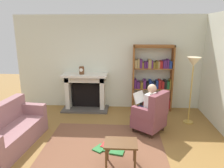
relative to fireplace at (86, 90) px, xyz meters
name	(u,v)px	position (x,y,z in m)	size (l,w,h in m)	color
ground	(103,152)	(0.74, -2.30, -0.57)	(14.00, 14.00, 0.00)	olive
back_wall	(111,63)	(0.74, 0.25, 0.78)	(5.60, 0.10, 2.70)	silver
side_wall_right	(224,72)	(3.39, -1.05, 0.78)	(0.10, 5.20, 2.70)	silver
area_rug	(105,144)	(0.74, -2.00, -0.56)	(2.40, 1.80, 0.01)	brown
fireplace	(86,90)	(0.00, 0.00, 0.00)	(1.32, 0.64, 1.06)	#4C4742
mantel_clock	(82,70)	(-0.08, -0.10, 0.61)	(0.14, 0.14, 0.22)	brown
bookshelf	(153,80)	(1.93, 0.04, 0.32)	(1.13, 0.32, 1.88)	brown
armchair_reading	(151,115)	(1.75, -1.41, -0.14)	(0.88, 0.89, 0.97)	#331E14
seated_reader	(147,106)	(1.66, -1.34, 0.05)	(0.59, 0.56, 1.14)	white
sofa_floral	(9,132)	(-1.15, -2.20, -0.25)	(0.87, 1.76, 0.85)	#9A696E
side_table	(121,146)	(1.09, -2.70, -0.18)	(0.56, 0.39, 0.46)	brown
scattered_books	(108,148)	(0.82, -2.20, -0.54)	(0.64, 0.50, 0.04)	#267233
floor_lamp	(193,68)	(2.76, -0.83, 0.84)	(0.32, 0.32, 1.66)	#B7933F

